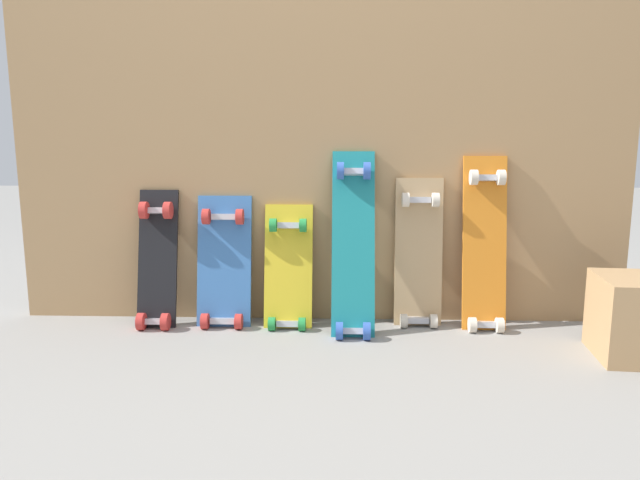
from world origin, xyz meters
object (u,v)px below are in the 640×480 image
object	(u,v)px
skateboard_yellow	(288,274)
wooden_crate	(640,318)
skateboard_black	(157,266)
skateboard_orange	(485,251)
skateboard_blue	(224,269)
skateboard_teal	(353,251)
skateboard_natural	(419,260)

from	to	relation	value
skateboard_yellow	wooden_crate	world-z (taller)	skateboard_yellow
wooden_crate	skateboard_black	bearing A→B (deg)	170.07
skateboard_black	skateboard_orange	bearing A→B (deg)	0.65
skateboard_blue	wooden_crate	bearing A→B (deg)	-12.22
skateboard_black	skateboard_yellow	xyz separation A→B (m)	(0.55, 0.01, -0.03)
wooden_crate	skateboard_blue	bearing A→B (deg)	167.78
skateboard_black	skateboard_orange	size ratio (longest dim) A/B	0.81
skateboard_black	skateboard_blue	size ratio (longest dim) A/B	1.04
skateboard_yellow	skateboard_teal	bearing A→B (deg)	-11.37
skateboard_blue	skateboard_natural	xyz separation A→B (m)	(0.81, 0.03, 0.04)
skateboard_teal	skateboard_yellow	bearing A→B (deg)	168.63
skateboard_blue	skateboard_yellow	xyz separation A→B (m)	(0.27, -0.01, -0.02)
skateboard_teal	wooden_crate	xyz separation A→B (m)	(1.02, -0.28, -0.18)
skateboard_yellow	wooden_crate	xyz separation A→B (m)	(1.29, -0.33, -0.07)
skateboard_orange	wooden_crate	distance (m)	0.61
skateboard_blue	skateboard_teal	distance (m)	0.55
skateboard_black	skateboard_teal	world-z (taller)	skateboard_teal
skateboard_blue	skateboard_teal	bearing A→B (deg)	-6.42
skateboard_yellow	skateboard_teal	size ratio (longest dim) A/B	0.73
skateboard_black	wooden_crate	xyz separation A→B (m)	(1.83, -0.32, -0.10)
wooden_crate	skateboard_yellow	bearing A→B (deg)	165.60
skateboard_teal	skateboard_natural	bearing A→B (deg)	17.75
skateboard_blue	skateboard_teal	size ratio (longest dim) A/B	0.76
skateboard_teal	wooden_crate	size ratio (longest dim) A/B	2.67
skateboard_natural	skateboard_orange	distance (m)	0.27
skateboard_yellow	skateboard_teal	world-z (taller)	skateboard_teal
skateboard_black	skateboard_yellow	distance (m)	0.55
skateboard_black	skateboard_teal	size ratio (longest dim) A/B	0.79
skateboard_natural	skateboard_teal	bearing A→B (deg)	-162.25
skateboard_natural	skateboard_black	bearing A→B (deg)	-177.72
skateboard_yellow	skateboard_natural	world-z (taller)	skateboard_natural
skateboard_orange	skateboard_natural	bearing A→B (deg)	174.00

